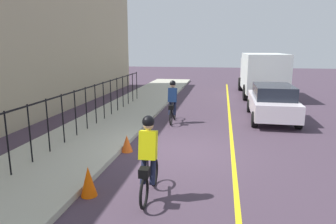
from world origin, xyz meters
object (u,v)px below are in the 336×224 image
patrol_sedan (272,102)px  traffic_cone_near (88,181)px  traffic_cone_far (127,143)px  box_truck_background (262,73)px  cyclist_lead (173,102)px  cyclist_follow (149,158)px

patrol_sedan → traffic_cone_near: size_ratio=6.52×
traffic_cone_near → traffic_cone_far: traffic_cone_near is taller
box_truck_background → cyclist_lead: bearing=149.9°
cyclist_follow → traffic_cone_near: cyclist_follow is taller
cyclist_lead → cyclist_follow: bearing=-176.1°
cyclist_follow → traffic_cone_far: 3.19m
traffic_cone_near → cyclist_follow: bearing=-83.8°
patrol_sedan → box_truck_background: bearing=-1.7°
cyclist_follow → box_truck_background: box_truck_background is taller
cyclist_lead → traffic_cone_far: cyclist_lead is taller
cyclist_lead → patrol_sedan: bearing=-74.0°
cyclist_follow → traffic_cone_near: size_ratio=2.69×
patrol_sedan → box_truck_background: (6.95, -0.30, 0.73)m
cyclist_lead → cyclist_follow: same height
traffic_cone_near → traffic_cone_far: size_ratio=1.28×
cyclist_lead → patrol_sedan: cyclist_lead is taller
box_truck_background → cyclist_follow: bearing=164.0°
cyclist_lead → traffic_cone_near: cyclist_lead is taller
box_truck_background → traffic_cone_far: bearing=155.1°
box_truck_background → traffic_cone_near: (-15.13, 5.32, -1.21)m
cyclist_lead → box_truck_background: 9.45m
traffic_cone_far → patrol_sedan: bearing=-44.2°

